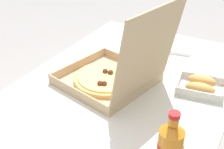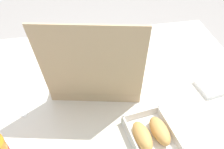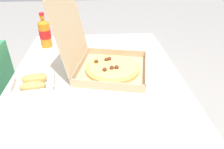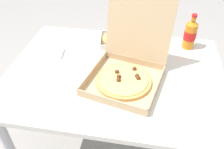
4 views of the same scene
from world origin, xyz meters
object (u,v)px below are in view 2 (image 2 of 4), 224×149
object	(u,v)px
paper_menu	(10,99)
napkin_pile	(211,87)
bread_side_box	(151,134)
pizza_box_open	(98,69)

from	to	relation	value
paper_menu	napkin_pile	distance (m)	0.84
bread_side_box	napkin_pile	world-z (taller)	bread_side_box
pizza_box_open	bread_side_box	size ratio (longest dim) A/B	2.36
pizza_box_open	napkin_pile	world-z (taller)	pizza_box_open
pizza_box_open	bread_side_box	world-z (taller)	pizza_box_open
pizza_box_open	bread_side_box	distance (m)	0.37
bread_side_box	paper_menu	bearing A→B (deg)	-28.80
bread_side_box	paper_menu	distance (m)	0.58
pizza_box_open	napkin_pile	xyz separation A→B (m)	(-0.47, 0.15, -0.05)
bread_side_box	napkin_pile	xyz separation A→B (m)	(-0.33, -0.19, -0.02)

